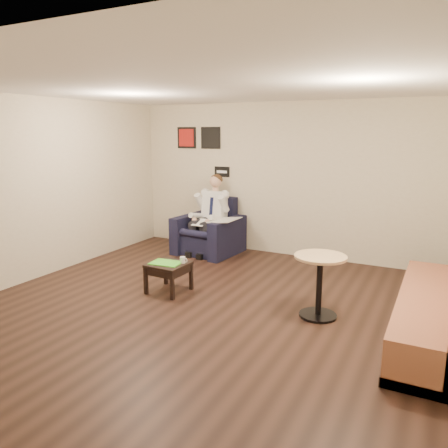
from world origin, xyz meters
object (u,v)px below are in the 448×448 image
at_px(seated_man, 204,217).
at_px(coffee_mug, 183,260).
at_px(banquette, 432,276).
at_px(smartphone, 177,261).
at_px(side_table, 169,277).
at_px(armchair, 208,226).
at_px(green_folder, 166,263).
at_px(cafe_table, 319,286).

xyz_separation_m(seated_man, coffee_mug, (0.69, -1.84, -0.23)).
height_order(seated_man, banquette, seated_man).
relative_size(coffee_mug, smartphone, 0.68).
xyz_separation_m(side_table, coffee_mug, (0.18, 0.11, 0.26)).
relative_size(armchair, seated_man, 0.75).
xyz_separation_m(side_table, banquette, (3.39, 0.21, 0.48)).
height_order(green_folder, smartphone, green_folder).
relative_size(green_folder, cafe_table, 0.54).
bearing_deg(seated_man, coffee_mug, -64.36).
xyz_separation_m(side_table, smartphone, (0.05, 0.15, 0.22)).
distance_m(side_table, green_folder, 0.22).
bearing_deg(coffee_mug, banquette, 1.78).
relative_size(side_table, green_folder, 1.22).
relative_size(armchair, coffee_mug, 11.83).
distance_m(smartphone, banquette, 3.34).
distance_m(green_folder, smartphone, 0.19).
xyz_separation_m(side_table, cafe_table, (2.15, 0.13, 0.18)).
bearing_deg(cafe_table, side_table, -176.66).
bearing_deg(smartphone, armchair, 118.78).
bearing_deg(green_folder, side_table, 31.03).
xyz_separation_m(seated_man, cafe_table, (2.67, -1.82, -0.31)).
height_order(armchair, smartphone, armchair).
bearing_deg(green_folder, seated_man, 103.91).
bearing_deg(cafe_table, armchair, 143.62).
height_order(side_table, banquette, banquette).
relative_size(smartphone, cafe_table, 0.17).
distance_m(side_table, banquette, 3.43).
relative_size(seated_man, green_folder, 3.31).
bearing_deg(cafe_table, smartphone, 179.35).
bearing_deg(banquette, armchair, 154.22).
bearing_deg(seated_man, banquette, -19.03).
distance_m(seated_man, cafe_table, 3.25).
xyz_separation_m(green_folder, cafe_table, (2.18, 0.14, -0.04)).
relative_size(armchair, smartphone, 8.03).
height_order(green_folder, cafe_table, cafe_table).
bearing_deg(banquette, cafe_table, -176.30).
xyz_separation_m(seated_man, banquette, (3.90, -1.74, -0.01)).
bearing_deg(green_folder, cafe_table, 3.75).
relative_size(side_table, banquette, 0.19).
xyz_separation_m(banquette, cafe_table, (-1.23, -0.08, -0.30)).
relative_size(coffee_mug, banquette, 0.03).
bearing_deg(coffee_mug, armchair, 108.98).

